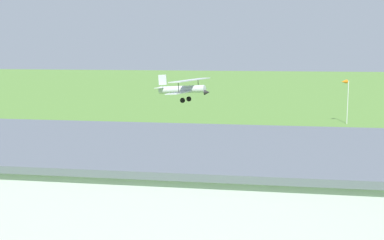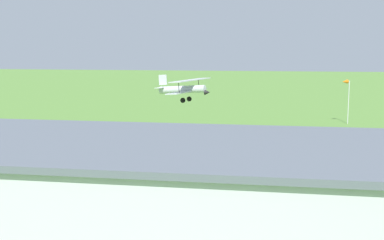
% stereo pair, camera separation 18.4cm
% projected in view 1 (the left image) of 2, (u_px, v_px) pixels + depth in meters
% --- Properties ---
extents(ground_plane, '(400.00, 400.00, 0.00)m').
position_uv_depth(ground_plane, '(221.00, 133.00, 67.76)').
color(ground_plane, '#568438').
extents(hangar, '(33.81, 14.33, 6.29)m').
position_uv_depth(hangar, '(207.00, 197.00, 28.04)').
color(hangar, silver).
rests_on(hangar, ground_plane).
extents(biplane, '(7.26, 9.49, 3.42)m').
position_uv_depth(biplane, '(184.00, 88.00, 61.67)').
color(biplane, silver).
extents(car_green, '(2.11, 4.15, 1.67)m').
position_uv_depth(car_green, '(30.00, 172.00, 42.83)').
color(car_green, '#1E6B38').
rests_on(car_green, ground_plane).
extents(person_at_fence_line, '(0.45, 0.45, 1.61)m').
position_uv_depth(person_at_fence_line, '(120.00, 166.00, 45.40)').
color(person_at_fence_line, '#72338C').
rests_on(person_at_fence_line, ground_plane).
extents(windsock, '(1.41, 1.37, 6.86)m').
position_uv_depth(windsock, '(345.00, 85.00, 75.83)').
color(windsock, silver).
rests_on(windsock, ground_plane).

